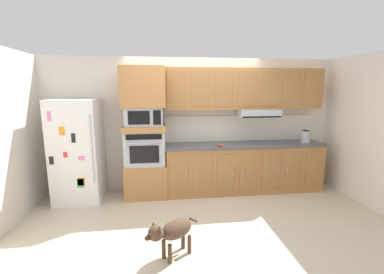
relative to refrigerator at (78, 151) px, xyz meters
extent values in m
plane|color=beige|center=(2.05, -0.68, -0.88)|extent=(9.60, 9.60, 0.00)
cube|color=beige|center=(2.05, 0.43, 0.37)|extent=(6.20, 0.12, 2.50)
cube|color=beige|center=(-0.75, -0.68, 0.37)|extent=(0.12, 7.10, 2.50)
cube|color=silver|center=(4.85, -0.68, 0.37)|extent=(0.12, 7.10, 2.50)
cube|color=white|center=(0.00, 0.00, 0.00)|extent=(0.76, 0.70, 1.76)
cylinder|color=silver|center=(0.33, -0.37, 0.10)|extent=(0.02, 0.02, 1.10)
cube|color=orange|center=(0.12, -0.35, -0.43)|extent=(0.11, 0.01, 0.14)
cube|color=green|center=(0.11, -0.35, -0.45)|extent=(0.11, 0.01, 0.15)
cube|color=white|center=(-0.05, -0.35, 0.26)|extent=(0.06, 0.01, 0.10)
cube|color=pink|center=(-0.27, -0.35, 0.64)|extent=(0.05, 0.01, 0.15)
cube|color=pink|center=(0.16, -0.35, -0.04)|extent=(0.10, 0.01, 0.07)
cube|color=orange|center=(-0.10, -0.35, 0.41)|extent=(0.08, 0.01, 0.13)
cube|color=black|center=(0.06, -0.35, 0.29)|extent=(0.06, 0.01, 0.15)
cube|color=red|center=(-0.08, -0.35, 0.03)|extent=(0.06, 0.01, 0.09)
cube|color=black|center=(-0.30, -0.35, -0.06)|extent=(0.07, 0.01, 0.13)
cube|color=#A8703D|center=(1.14, 0.07, -0.58)|extent=(0.74, 0.62, 0.60)
cube|color=#A8AAAF|center=(1.14, 0.07, 0.02)|extent=(0.70, 0.58, 0.60)
cube|color=black|center=(1.14, -0.23, -0.04)|extent=(0.49, 0.01, 0.30)
cube|color=black|center=(1.14, -0.23, 0.26)|extent=(0.59, 0.01, 0.09)
cylinder|color=#A8AAAF|center=(1.14, -0.25, 0.15)|extent=(0.56, 0.02, 0.02)
cube|color=#A8703D|center=(1.14, 0.07, 0.37)|extent=(0.74, 0.62, 0.10)
cube|color=#A8AAAF|center=(1.14, 0.07, 0.58)|extent=(0.64, 0.53, 0.32)
cube|color=black|center=(1.07, -0.20, 0.58)|extent=(0.35, 0.01, 0.22)
cube|color=black|center=(1.36, -0.20, 0.58)|extent=(0.13, 0.01, 0.24)
cube|color=#A8703D|center=(1.14, 0.07, 1.08)|extent=(0.74, 0.62, 0.68)
cube|color=#A8703D|center=(2.98, 0.07, -0.44)|extent=(2.94, 0.60, 0.88)
cube|color=#9A6738|center=(1.72, -0.24, -0.42)|extent=(0.35, 0.01, 0.70)
cylinder|color=#BCBCC1|center=(1.84, -0.25, -0.42)|extent=(0.01, 0.01, 0.12)
cube|color=#9A6738|center=(2.14, -0.24, -0.42)|extent=(0.35, 0.01, 0.70)
cylinder|color=#BCBCC1|center=(2.01, -0.25, -0.42)|extent=(0.01, 0.01, 0.12)
cube|color=#9A6738|center=(2.56, -0.24, -0.42)|extent=(0.35, 0.01, 0.70)
cylinder|color=#BCBCC1|center=(2.69, -0.25, -0.42)|extent=(0.01, 0.01, 0.12)
cube|color=#9A6738|center=(2.98, -0.24, -0.42)|extent=(0.35, 0.01, 0.70)
cylinder|color=#BCBCC1|center=(2.85, -0.25, -0.42)|extent=(0.01, 0.01, 0.12)
cube|color=#9A6738|center=(3.40, -0.24, -0.42)|extent=(0.35, 0.01, 0.70)
cylinder|color=#BCBCC1|center=(3.53, -0.25, -0.42)|extent=(0.01, 0.01, 0.12)
cube|color=#9A6738|center=(3.82, -0.24, -0.42)|extent=(0.35, 0.01, 0.70)
cylinder|color=#BCBCC1|center=(3.70, -0.25, -0.42)|extent=(0.01, 0.01, 0.12)
cube|color=#9A6738|center=(4.24, -0.24, -0.42)|extent=(0.35, 0.01, 0.70)
cylinder|color=#BCBCC1|center=(4.37, -0.25, -0.42)|extent=(0.01, 0.01, 0.12)
cube|color=#4C4C51|center=(2.98, 0.07, 0.02)|extent=(2.98, 0.64, 0.04)
cube|color=silver|center=(2.98, 0.36, 0.29)|extent=(2.98, 0.02, 0.50)
cube|color=#A8703D|center=(2.98, 0.20, 1.05)|extent=(2.94, 0.34, 0.74)
cube|color=#A8AAAF|center=(3.23, 0.13, 0.61)|extent=(0.76, 0.48, 0.14)
cube|color=black|center=(3.23, -0.09, 0.55)|extent=(0.72, 0.04, 0.02)
cube|color=#9A6738|center=(1.72, 0.02, 1.05)|extent=(0.35, 0.01, 0.63)
cube|color=#9A6738|center=(2.14, 0.02, 1.05)|extent=(0.35, 0.01, 0.63)
cube|color=#9A6738|center=(2.56, 0.02, 1.05)|extent=(0.35, 0.01, 0.63)
cube|color=#9A6738|center=(2.98, 0.02, 1.05)|extent=(0.35, 0.01, 0.63)
cube|color=#9A6738|center=(3.40, 0.02, 1.05)|extent=(0.35, 0.01, 0.63)
cube|color=#9A6738|center=(3.82, 0.02, 1.05)|extent=(0.35, 0.01, 0.63)
cube|color=#9A6738|center=(4.24, 0.02, 1.05)|extent=(0.35, 0.01, 0.63)
cylinder|color=red|center=(2.46, -0.12, 0.05)|extent=(0.10, 0.07, 0.03)
cylinder|color=silver|center=(2.51, -0.02, 0.05)|extent=(0.11, 0.06, 0.01)
cylinder|color=#A8AAAF|center=(4.17, 0.02, 0.15)|extent=(0.17, 0.17, 0.22)
cylinder|color=black|center=(4.17, 0.02, 0.27)|extent=(0.10, 0.10, 0.02)
ellipsoid|color=#473323|center=(1.57, -1.78, -0.54)|extent=(0.46, 0.41, 0.22)
sphere|color=#473323|center=(1.34, -1.94, -0.48)|extent=(0.17, 0.17, 0.17)
ellipsoid|color=#312318|center=(1.27, -1.99, -0.50)|extent=(0.12, 0.11, 0.06)
cone|color=#473323|center=(1.38, -1.98, -0.41)|extent=(0.05, 0.05, 0.05)
cone|color=#473323|center=(1.31, -1.88, -0.41)|extent=(0.05, 0.05, 0.05)
cylinder|color=#473323|center=(1.79, -1.64, -0.52)|extent=(0.12, 0.09, 0.10)
cylinder|color=#473323|center=(1.49, -1.91, -0.77)|extent=(0.05, 0.05, 0.23)
cylinder|color=#473323|center=(1.42, -1.81, -0.77)|extent=(0.05, 0.05, 0.23)
cylinder|color=#473323|center=(1.73, -1.75, -0.77)|extent=(0.05, 0.05, 0.23)
cylinder|color=#473323|center=(1.66, -1.65, -0.77)|extent=(0.05, 0.05, 0.23)
camera|label=1|loc=(1.41, -4.51, 1.04)|focal=24.12mm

